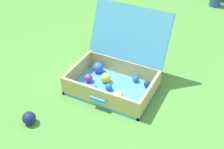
# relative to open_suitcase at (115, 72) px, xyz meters

# --- Properties ---
(ground_plane) EXTENTS (16.00, 16.00, 0.00)m
(ground_plane) POSITION_rel_open_suitcase_xyz_m (0.09, -0.01, -0.12)
(ground_plane) COLOR #4C8C38
(open_suitcase) EXTENTS (0.58, 0.58, 0.51)m
(open_suitcase) POSITION_rel_open_suitcase_xyz_m (0.00, 0.00, 0.00)
(open_suitcase) COLOR #4799C6
(open_suitcase) RESTS_ON ground
(stray_ball_on_grass) EXTENTS (0.08, 0.08, 0.08)m
(stray_ball_on_grass) POSITION_rel_open_suitcase_xyz_m (-0.30, -0.58, -0.07)
(stray_ball_on_grass) COLOR navy
(stray_ball_on_grass) RESTS_ON ground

